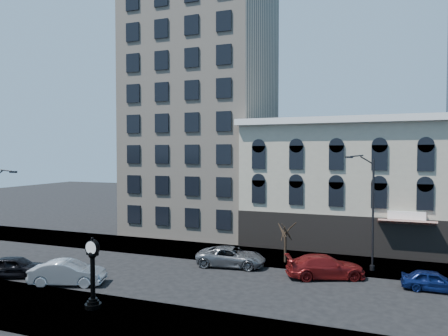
% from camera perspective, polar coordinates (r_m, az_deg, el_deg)
% --- Properties ---
extents(ground, '(160.00, 160.00, 0.00)m').
position_cam_1_polar(ground, '(30.57, -6.34, -15.38)').
color(ground, black).
rests_on(ground, ground).
extents(sidewalk_far, '(160.00, 6.00, 0.12)m').
position_cam_1_polar(sidewalk_far, '(37.62, -0.79, -11.93)').
color(sidewalk_far, gray).
rests_on(sidewalk_far, ground).
extents(sidewalk_near, '(160.00, 6.00, 0.12)m').
position_cam_1_polar(sidewalk_near, '(24.07, -15.40, -20.20)').
color(sidewalk_near, gray).
rests_on(sidewalk_near, ground).
extents(cream_tower, '(15.90, 15.40, 42.50)m').
position_cam_1_polar(cream_tower, '(49.93, -2.96, 13.80)').
color(cream_tower, '#BCAB97').
rests_on(cream_tower, ground).
extents(victorian_row, '(22.60, 11.19, 12.50)m').
position_cam_1_polar(victorian_row, '(42.13, 18.67, -2.35)').
color(victorian_row, '#B4AC94').
rests_on(victorian_row, ground).
extents(street_clock, '(0.95, 0.95, 4.17)m').
position_cam_1_polar(street_clock, '(25.31, -18.24, -14.44)').
color(street_clock, black).
rests_on(street_clock, sidewalk_near).
extents(street_lamp_far, '(2.25, 1.06, 9.11)m').
position_cam_1_polar(street_lamp_far, '(32.47, 19.46, -1.86)').
color(street_lamp_far, black).
rests_on(street_lamp_far, sidewalk_far).
extents(bare_tree_far, '(2.36, 2.36, 4.04)m').
position_cam_1_polar(bare_tree_far, '(33.86, 8.76, -8.15)').
color(bare_tree_far, '#2F2217').
rests_on(bare_tree_far, sidewalk_far).
extents(car_near_a, '(4.91, 3.50, 1.55)m').
position_cam_1_polar(car_near_a, '(34.17, -27.63, -12.37)').
color(car_near_a, black).
rests_on(car_near_a, ground).
extents(car_near_b, '(5.36, 3.37, 1.67)m').
position_cam_1_polar(car_near_b, '(30.78, -21.41, -13.76)').
color(car_near_b, '#A5A8AD').
rests_on(car_near_b, ground).
extents(car_far_a, '(5.85, 3.22, 1.55)m').
position_cam_1_polar(car_far_a, '(33.21, 1.02, -12.55)').
color(car_far_a, '#595B60').
rests_on(car_far_a, ground).
extents(car_far_b, '(6.19, 4.31, 1.66)m').
position_cam_1_polar(car_far_b, '(31.18, 14.26, -13.48)').
color(car_far_b, maroon).
rests_on(car_far_b, ground).
extents(car_far_c, '(3.98, 1.64, 1.35)m').
position_cam_1_polar(car_far_c, '(30.95, 27.72, -14.08)').
color(car_far_c, '#0C194C').
rests_on(car_far_c, ground).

